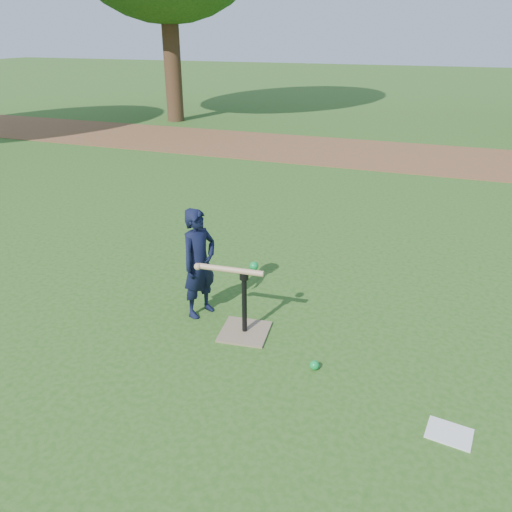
% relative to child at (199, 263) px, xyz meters
% --- Properties ---
extents(ground, '(80.00, 80.00, 0.00)m').
position_rel_child_xyz_m(ground, '(0.19, 0.09, -0.54)').
color(ground, '#285116').
rests_on(ground, ground).
extents(dirt_strip, '(24.00, 3.00, 0.01)m').
position_rel_child_xyz_m(dirt_strip, '(0.19, 7.59, -0.53)').
color(dirt_strip, brown).
rests_on(dirt_strip, ground).
extents(child, '(0.38, 0.46, 1.08)m').
position_rel_child_xyz_m(child, '(0.00, 0.00, 0.00)').
color(child, black).
rests_on(child, ground).
extents(wiffle_ball_ground, '(0.08, 0.08, 0.08)m').
position_rel_child_xyz_m(wiffle_ball_ground, '(1.27, -0.49, -0.50)').
color(wiffle_ball_ground, '#0D973B').
rests_on(wiffle_ball_ground, ground).
extents(clipboard, '(0.33, 0.27, 0.01)m').
position_rel_child_xyz_m(clipboard, '(2.32, -0.87, -0.53)').
color(clipboard, white).
rests_on(clipboard, ground).
extents(batting_tee, '(0.48, 0.48, 0.61)m').
position_rel_child_xyz_m(batting_tee, '(0.53, -0.19, -0.43)').
color(batting_tee, '#887256').
rests_on(batting_tee, ground).
extents(swing_action, '(0.63, 0.21, 0.09)m').
position_rel_child_xyz_m(swing_action, '(0.42, -0.19, 0.10)').
color(swing_action, tan).
rests_on(swing_action, ground).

